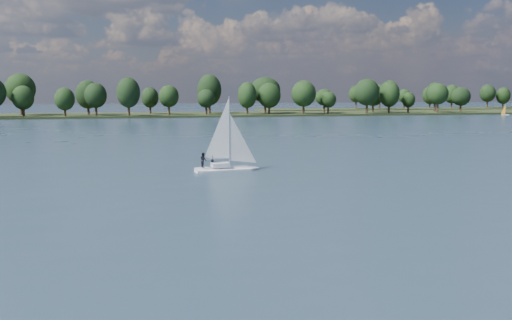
{
  "coord_description": "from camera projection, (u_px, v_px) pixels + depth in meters",
  "views": [
    {
      "loc": [
        -17.22,
        -16.02,
        9.42
      ],
      "look_at": [
        -4.08,
        40.09,
        2.5
      ],
      "focal_mm": 40.0,
      "sensor_mm": 36.0,
      "label": 1
    }
  ],
  "objects": [
    {
      "name": "sailboat",
      "position": [
        223.0,
        150.0,
        67.42
      ],
      "size": [
        7.26,
        2.83,
        9.31
      ],
      "rotation": [
        0.0,
        0.0,
        0.12
      ],
      "color": "silver",
      "rests_on": "ground"
    },
    {
      "name": "ground",
      "position": [
        209.0,
        138.0,
        117.18
      ],
      "size": [
        700.0,
        700.0,
        0.0
      ],
      "primitive_type": "plane",
      "color": "#233342",
      "rests_on": "ground"
    },
    {
      "name": "far_shore",
      "position": [
        167.0,
        116.0,
        225.45
      ],
      "size": [
        660.0,
        40.0,
        1.5
      ],
      "primitive_type": "cube",
      "color": "black",
      "rests_on": "ground"
    },
    {
      "name": "dinghy_orange",
      "position": [
        505.0,
        112.0,
        231.73
      ],
      "size": [
        3.1,
        2.38,
        4.64
      ],
      "rotation": [
        0.0,
        0.0,
        -0.49
      ],
      "color": "white",
      "rests_on": "ground"
    },
    {
      "name": "treeline",
      "position": [
        127.0,
        95.0,
        218.8
      ],
      "size": [
        562.41,
        74.14,
        18.09
      ],
      "color": "black",
      "rests_on": "ground"
    },
    {
      "name": "far_shore_back",
      "position": [
        458.0,
        109.0,
        308.07
      ],
      "size": [
        220.0,
        30.0,
        1.4
      ],
      "primitive_type": "cube",
      "color": "black",
      "rests_on": "ground"
    }
  ]
}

